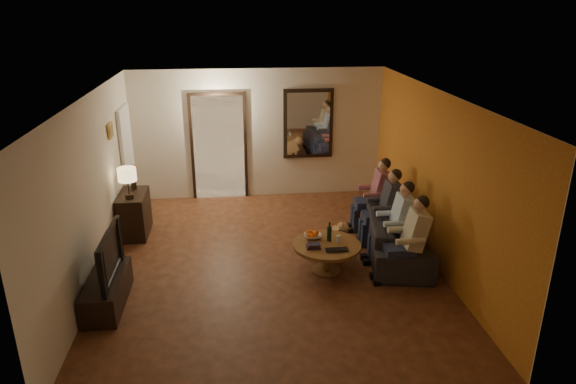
{
  "coord_description": "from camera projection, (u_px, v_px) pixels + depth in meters",
  "views": [
    {
      "loc": [
        -0.51,
        -7.05,
        3.81
      ],
      "look_at": [
        0.3,
        0.3,
        1.05
      ],
      "focal_mm": 32.0,
      "sensor_mm": 36.0,
      "label": 1
    }
  ],
  "objects": [
    {
      "name": "dog",
      "position": [
        329.0,
        239.0,
        8.1
      ],
      "size": [
        0.59,
        0.33,
        0.56
      ],
      "primitive_type": null,
      "rotation": [
        0.0,
        0.0,
        0.17
      ],
      "color": "#A37A4B",
      "rests_on": "floor"
    },
    {
      "name": "wine_glass",
      "position": [
        338.0,
        239.0,
        7.6
      ],
      "size": [
        0.06,
        0.06,
        0.1
      ],
      "primitive_type": "cylinder",
      "color": "silver",
      "rests_on": "coffee_table"
    },
    {
      "name": "ceiling",
      "position": [
        269.0,
        95.0,
        7.04
      ],
      "size": [
        5.0,
        6.0,
        0.01
      ],
      "primitive_type": "cube",
      "color": "white",
      "rests_on": "back_wall"
    },
    {
      "name": "door_trim",
      "position": [
        219.0,
        148.0,
        10.27
      ],
      "size": [
        1.12,
        0.04,
        2.22
      ],
      "primitive_type": "cube",
      "color": "black",
      "rests_on": "floor"
    },
    {
      "name": "person_d",
      "position": [
        376.0,
        197.0,
        8.93
      ],
      "size": [
        0.6,
        0.4,
        1.2
      ],
      "primitive_type": null,
      "color": "tan",
      "rests_on": "sofa"
    },
    {
      "name": "table_lamp",
      "position": [
        128.0,
        183.0,
        8.38
      ],
      "size": [
        0.3,
        0.3,
        0.54
      ],
      "primitive_type": null,
      "color": "beige",
      "rests_on": "dresser"
    },
    {
      "name": "mirror_frame",
      "position": [
        308.0,
        124.0,
        10.28
      ],
      "size": [
        1.0,
        0.05,
        1.4
      ],
      "primitive_type": "cube",
      "color": "black",
      "rests_on": "back_wall"
    },
    {
      "name": "white_door",
      "position": [
        128.0,
        162.0,
        9.48
      ],
      "size": [
        0.06,
        0.85,
        2.04
      ],
      "primitive_type": "cube",
      "color": "white",
      "rests_on": "floor"
    },
    {
      "name": "bowl",
      "position": [
        313.0,
        236.0,
        7.73
      ],
      "size": [
        0.26,
        0.26,
        0.06
      ],
      "primitive_type": "imported",
      "color": "white",
      "rests_on": "coffee_table"
    },
    {
      "name": "right_wall",
      "position": [
        435.0,
        178.0,
        7.75
      ],
      "size": [
        0.02,
        6.0,
        2.6
      ],
      "primitive_type": "cube",
      "color": "beige",
      "rests_on": "floor"
    },
    {
      "name": "framed_art",
      "position": [
        111.0,
        131.0,
        8.26
      ],
      "size": [
        0.03,
        0.28,
        0.24
      ],
      "primitive_type": "cube",
      "color": "#B28C33",
      "rests_on": "left_wall"
    },
    {
      "name": "wine_bottle",
      "position": [
        329.0,
        231.0,
        7.6
      ],
      "size": [
        0.07,
        0.07,
        0.31
      ],
      "primitive_type": null,
      "color": "black",
      "rests_on": "coffee_table"
    },
    {
      "name": "coffee_table",
      "position": [
        327.0,
        258.0,
        7.63
      ],
      "size": [
        1.17,
        1.17,
        0.45
      ],
      "primitive_type": "cylinder",
      "rotation": [
        0.0,
        0.0,
        -0.17
      ],
      "color": "brown",
      "rests_on": "floor"
    },
    {
      "name": "person_c",
      "position": [
        386.0,
        210.0,
        8.37
      ],
      "size": [
        0.6,
        0.4,
        1.2
      ],
      "primitive_type": null,
      "color": "tan",
      "rests_on": "sofa"
    },
    {
      "name": "art_canvas",
      "position": [
        112.0,
        131.0,
        8.26
      ],
      "size": [
        0.01,
        0.22,
        0.18
      ],
      "primitive_type": "cube",
      "color": "brown",
      "rests_on": "left_wall"
    },
    {
      "name": "dresser",
      "position": [
        134.0,
        214.0,
        8.81
      ],
      "size": [
        0.45,
        0.84,
        0.74
      ],
      "primitive_type": "cube",
      "color": "black",
      "rests_on": "floor"
    },
    {
      "name": "front_wall",
      "position": [
        295.0,
        293.0,
        4.7
      ],
      "size": [
        5.0,
        0.02,
        2.6
      ],
      "primitive_type": "cube",
      "color": "beige",
      "rests_on": "floor"
    },
    {
      "name": "fridge_glimpse",
      "position": [
        232.0,
        154.0,
        10.36
      ],
      "size": [
        0.45,
        0.03,
        1.7
      ],
      "primitive_type": "cube",
      "color": "silver",
      "rests_on": "floor"
    },
    {
      "name": "tv_stand",
      "position": [
        107.0,
        291.0,
        6.8
      ],
      "size": [
        0.45,
        1.21,
        0.4
      ],
      "primitive_type": "cube",
      "color": "black",
      "rests_on": "floor"
    },
    {
      "name": "laptop",
      "position": [
        337.0,
        251.0,
        7.3
      ],
      "size": [
        0.33,
        0.21,
        0.03
      ],
      "primitive_type": "imported",
      "rotation": [
        0.0,
        0.0,
        0.0
      ],
      "color": "black",
      "rests_on": "coffee_table"
    },
    {
      "name": "floor",
      "position": [
        271.0,
        263.0,
        7.95
      ],
      "size": [
        5.0,
        6.0,
        0.01
      ],
      "primitive_type": "cube",
      "color": "#442212",
      "rests_on": "ground"
    },
    {
      "name": "left_wall",
      "position": [
        93.0,
        190.0,
        7.24
      ],
      "size": [
        0.02,
        6.0,
        2.6
      ],
      "primitive_type": "cube",
      "color": "beige",
      "rests_on": "floor"
    },
    {
      "name": "person_b",
      "position": [
        397.0,
        225.0,
        7.81
      ],
      "size": [
        0.6,
        0.4,
        1.2
      ],
      "primitive_type": null,
      "color": "tan",
      "rests_on": "sofa"
    },
    {
      "name": "orange_accent",
      "position": [
        434.0,
        178.0,
        7.75
      ],
      "size": [
        0.01,
        6.0,
        2.6
      ],
      "primitive_type": "cube",
      "color": "#B85F1F",
      "rests_on": "right_wall"
    },
    {
      "name": "person_a",
      "position": [
        411.0,
        243.0,
        7.26
      ],
      "size": [
        0.6,
        0.4,
        1.2
      ],
      "primitive_type": null,
      "color": "tan",
      "rests_on": "sofa"
    },
    {
      "name": "oranges",
      "position": [
        313.0,
        232.0,
        7.71
      ],
      "size": [
        0.2,
        0.2,
        0.08
      ],
      "primitive_type": null,
      "color": "#F55C14",
      "rests_on": "bowl"
    },
    {
      "name": "tv",
      "position": [
        102.0,
        255.0,
        6.62
      ],
      "size": [
        1.12,
        0.15,
        0.65
      ],
      "primitive_type": "imported",
      "rotation": [
        0.0,
        0.0,
        1.57
      ],
      "color": "black",
      "rests_on": "tv_stand"
    },
    {
      "name": "mirror_glass",
      "position": [
        308.0,
        124.0,
        10.25
      ],
      "size": [
        0.86,
        0.02,
        1.26
      ],
      "primitive_type": "cube",
      "color": "white",
      "rests_on": "back_wall"
    },
    {
      "name": "kitchen_doorway",
      "position": [
        219.0,
        148.0,
        10.27
      ],
      "size": [
        1.0,
        0.06,
        2.1
      ],
      "primitive_type": "cube",
      "color": "#FFE0A5",
      "rests_on": "floor"
    },
    {
      "name": "flower_vase",
      "position": [
        133.0,
        177.0,
        8.81
      ],
      "size": [
        0.14,
        0.14,
        0.44
      ],
      "primitive_type": null,
      "color": "red",
      "rests_on": "dresser"
    },
    {
      "name": "sofa",
      "position": [
        396.0,
        233.0,
        8.2
      ],
      "size": [
        2.35,
        1.24,
        0.65
      ],
      "primitive_type": "imported",
      "rotation": [
        0.0,
        0.0,
        1.4
      ],
      "color": "black",
      "rests_on": "floor"
    },
    {
      "name": "book_stack",
      "position": [
        313.0,
        246.0,
        7.43
      ],
      "size": [
        0.2,
        0.15,
        0.07
      ],
      "primitive_type": null,
      "color": "black",
      "rests_on": "coffee_table"
    },
    {
      "name": "back_wall",
      "position": [
        259.0,
        134.0,
        10.29
      ],
      "size": [
        5.0,
        0.02,
        2.6
      ],
      "primitive_type": "cube",
      "color": "beige",
      "rests_on": "floor"
    }
  ]
}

